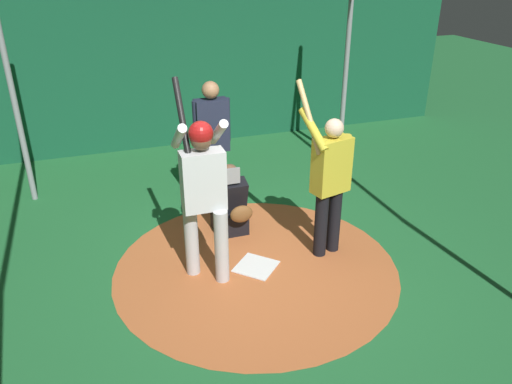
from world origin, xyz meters
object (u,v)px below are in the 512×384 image
at_px(batter, 203,187).
at_px(catcher, 231,206).
at_px(visitor, 330,178).
at_px(home_plate, 256,266).
at_px(umpire, 212,140).
at_px(baseball_0, 227,226).

xyz_separation_m(batter, catcher, (-0.82, 0.52, -0.72)).
xyz_separation_m(batter, visitor, (-0.02, 1.45, -0.13)).
height_order(home_plate, umpire, umpire).
bearing_deg(batter, home_plate, 86.59).
distance_m(batter, umpire, 1.61).
distance_m(umpire, baseball_0, 1.15).
bearing_deg(umpire, visitor, 32.09).
bearing_deg(baseball_0, umpire, 178.96).
relative_size(batter, catcher, 2.27).
xyz_separation_m(catcher, baseball_0, (-0.08, -0.03, -0.32)).
height_order(batter, visitor, batter).
xyz_separation_m(home_plate, catcher, (-0.85, -0.04, 0.35)).
bearing_deg(umpire, batter, -17.92).
xyz_separation_m(home_plate, batter, (-0.03, -0.56, 1.07)).
height_order(catcher, visitor, visitor).
distance_m(batter, visitor, 1.45).
bearing_deg(batter, umpire, 162.08).
relative_size(home_plate, catcher, 0.45).
bearing_deg(visitor, umpire, -161.78).
bearing_deg(catcher, home_plate, 2.71).
relative_size(umpire, baseball_0, 23.93).
height_order(home_plate, batter, batter).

